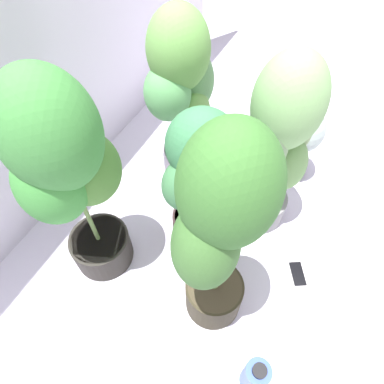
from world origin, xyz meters
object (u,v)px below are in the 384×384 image
Objects in this scene: potted_plant_front_right at (280,140)px; floor_fan at (301,133)px; potted_plant_center at (199,184)px; nutrient_bottle at (255,376)px; potted_plant_back_right at (182,88)px; potted_plant_front_left at (219,234)px; cell_phone at (297,274)px; potted_plant_back_left at (68,173)px.

floor_fan is at bearing -7.39° from potted_plant_front_right.
nutrient_bottle is (-0.46, -0.46, -0.33)m from potted_plant_center.
potted_plant_back_right is 0.90× the size of potted_plant_front_left.
potted_plant_back_right is at bearing 126.34° from cell_phone.
potted_plant_back_right is at bearing -7.32° from potted_plant_back_left.
potted_plant_front_right is (-0.09, -0.48, -0.03)m from potted_plant_back_right.
potted_plant_back_left is (-0.56, 0.57, 0.08)m from potted_plant_front_right.
potted_plant_back_left is 4.61× the size of nutrient_bottle.
potted_plant_back_right is 1.19× the size of potted_plant_center.
potted_plant_front_right is 0.89× the size of potted_plant_front_left.
potted_plant_front_right reaches higher than cell_phone.
potted_plant_back_right reaches higher than floor_fan.
potted_plant_front_left reaches higher than floor_fan.
cell_phone is (0.04, -0.50, -0.43)m from potted_plant_center.
nutrient_bottle is at bearing -134.82° from potted_plant_center.
potted_plant_front_right is 0.36m from potted_plant_center.
potted_plant_front_left is at bearing -144.28° from potted_plant_center.
cell_phone is 0.51m from nutrient_bottle.
potted_plant_front_left is 4.67× the size of nutrient_bottle.
nutrient_bottle is (-0.19, -0.27, -0.53)m from potted_plant_front_left.
potted_plant_center is (-0.36, -0.26, -0.12)m from potted_plant_back_right.
potted_plant_back_left is (-0.64, 0.08, 0.06)m from potted_plant_back_right.
potted_plant_front_right is at bearing -56.75° from floor_fan.
potted_plant_center is at bearing 35.72° from potted_plant_front_left.
cell_phone is at bearing -112.70° from potted_plant_back_right.
cell_phone is at bearing -68.94° from potted_plant_back_left.
floor_fan is 1.96× the size of nutrient_bottle.
potted_plant_front_right reaches higher than nutrient_bottle.
potted_plant_back_right is 1.01× the size of potted_plant_front_right.
potted_plant_back_left is at bearing 172.68° from potted_plant_back_right.
potted_plant_front_left is at bearing -143.93° from potted_plant_back_right.
potted_plant_center is at bearing -72.31° from floor_fan.
potted_plant_back_right reaches higher than potted_plant_center.
potted_plant_back_left is 2.35× the size of floor_fan.
potted_plant_center is 0.66m from cell_phone.
nutrient_bottle is (-0.74, -0.24, -0.43)m from potted_plant_front_right.
potted_plant_back_right is 1.00m from cell_phone.
cell_phone is 0.69m from floor_fan.
floor_fan is at bearing -33.94° from potted_plant_back_left.
potted_plant_front_left is (-0.55, 0.02, 0.10)m from potted_plant_front_right.
cell_phone is (-0.32, -0.76, -0.55)m from potted_plant_back_right.
cell_phone is at bearing -43.29° from potted_plant_front_left.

